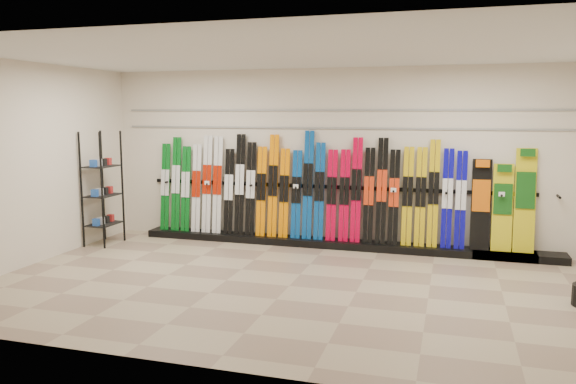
% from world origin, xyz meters
% --- Properties ---
extents(floor, '(8.00, 8.00, 0.00)m').
position_xyz_m(floor, '(0.00, 0.00, 0.00)').
color(floor, '#88705D').
rests_on(floor, ground).
extents(back_wall, '(8.00, 0.00, 8.00)m').
position_xyz_m(back_wall, '(0.00, 2.50, 1.50)').
color(back_wall, beige).
rests_on(back_wall, floor).
extents(left_wall, '(0.00, 5.00, 5.00)m').
position_xyz_m(left_wall, '(-4.00, 0.00, 1.50)').
color(left_wall, beige).
rests_on(left_wall, floor).
extents(ceiling, '(8.00, 8.00, 0.00)m').
position_xyz_m(ceiling, '(0.00, 0.00, 3.00)').
color(ceiling, silver).
rests_on(ceiling, back_wall).
extents(ski_rack_base, '(8.00, 0.40, 0.12)m').
position_xyz_m(ski_rack_base, '(0.22, 2.28, 0.06)').
color(ski_rack_base, black).
rests_on(ski_rack_base, floor).
extents(skis, '(5.37, 0.23, 1.84)m').
position_xyz_m(skis, '(-0.46, 2.32, 0.93)').
color(skis, '#055B15').
rests_on(skis, ski_rack_base).
extents(snowboards, '(0.94, 0.25, 1.60)m').
position_xyz_m(snowboards, '(2.79, 2.35, 0.85)').
color(snowboards, black).
rests_on(snowboards, ski_rack_base).
extents(accessory_rack, '(0.40, 0.60, 1.95)m').
position_xyz_m(accessory_rack, '(-3.75, 1.40, 0.97)').
color(accessory_rack, black).
rests_on(accessory_rack, floor).
extents(slatwall_rail_0, '(7.60, 0.02, 0.03)m').
position_xyz_m(slatwall_rail_0, '(0.00, 2.48, 2.00)').
color(slatwall_rail_0, gray).
rests_on(slatwall_rail_0, back_wall).
extents(slatwall_rail_1, '(7.60, 0.02, 0.03)m').
position_xyz_m(slatwall_rail_1, '(0.00, 2.48, 2.30)').
color(slatwall_rail_1, gray).
rests_on(slatwall_rail_1, back_wall).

